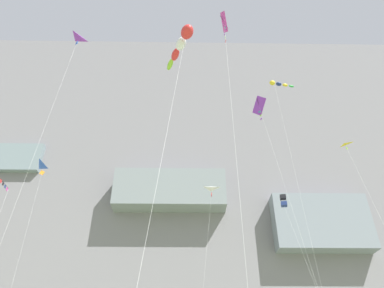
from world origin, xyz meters
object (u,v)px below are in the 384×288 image
at_px(kite_delta_low_right, 350,156).
at_px(kite_delta_high_right, 211,199).
at_px(kite_box_mid_center, 284,201).
at_px(kite_diamond_front_field, 260,109).
at_px(kite_diamond_near_cliff, 225,29).
at_px(kite_windsock_upper_right, 181,43).
at_px(kite_delta_mid_left, 46,175).
at_px(kite_windsock_mid_right, 278,85).
at_px(kite_delta_low_center, 72,50).

bearing_deg(kite_delta_low_right, kite_delta_high_right, 141.12).
height_order(kite_box_mid_center, kite_diamond_front_field, kite_diamond_front_field).
xyz_separation_m(kite_diamond_near_cliff, kite_windsock_upper_right, (-3.49, -0.95, -2.97)).
bearing_deg(kite_windsock_upper_right, kite_diamond_front_field, 59.33).
xyz_separation_m(kite_delta_low_right, kite_delta_high_right, (-12.93, 10.42, 0.35)).
bearing_deg(kite_diamond_front_field, kite_box_mid_center, 46.81).
relative_size(kite_delta_mid_left, kite_box_mid_center, 1.21).
height_order(kite_windsock_upper_right, kite_diamond_front_field, kite_diamond_front_field).
bearing_deg(kite_windsock_mid_right, kite_windsock_upper_right, -129.32).
height_order(kite_delta_low_center, kite_delta_mid_left, kite_delta_low_center).
xyz_separation_m(kite_windsock_upper_right, kite_windsock_mid_right, (11.64, 14.21, 9.41)).
relative_size(kite_delta_high_right, kite_windsock_mid_right, 0.64).
bearing_deg(kite_diamond_near_cliff, kite_diamond_front_field, 68.37).
bearing_deg(kite_windsock_mid_right, kite_delta_high_right, 137.95).
xyz_separation_m(kite_delta_low_right, kite_box_mid_center, (-5.29, 6.39, -1.83)).
xyz_separation_m(kite_delta_low_center, kite_box_mid_center, (23.58, 8.01, -14.66)).
xyz_separation_m(kite_delta_low_center, kite_delta_mid_left, (-3.77, 10.04, -10.51)).
distance_m(kite_diamond_near_cliff, kite_box_mid_center, 19.82).
bearing_deg(kite_diamond_near_cliff, kite_delta_mid_left, 136.63).
bearing_deg(kite_delta_mid_left, kite_delta_low_right, -14.46).
height_order(kite_delta_high_right, kite_diamond_front_field, kite_diamond_front_field).
bearing_deg(kite_delta_high_right, kite_box_mid_center, -27.83).
distance_m(kite_delta_low_center, kite_delta_high_right, 23.55).
bearing_deg(kite_delta_low_center, kite_windsock_mid_right, 10.80).
bearing_deg(kite_windsock_mid_right, kite_diamond_front_field, 143.50).
xyz_separation_m(kite_delta_low_center, kite_delta_low_right, (28.86, 1.62, -12.83)).
xyz_separation_m(kite_windsock_mid_right, kite_diamond_front_field, (-2.23, 1.65, -2.44)).
bearing_deg(kite_box_mid_center, kite_diamond_front_field, -133.19).
relative_size(kite_windsock_upper_right, kite_diamond_front_field, 0.75).
relative_size(kite_delta_low_center, kite_box_mid_center, 1.80).
xyz_separation_m(kite_delta_high_right, kite_diamond_front_field, (6.01, -5.78, 9.45)).
xyz_separation_m(kite_delta_mid_left, kite_delta_high_right, (19.70, 2.01, -1.97)).
bearing_deg(kite_diamond_front_field, kite_delta_high_right, 136.11).
bearing_deg(kite_delta_low_center, kite_windsock_upper_right, -37.47).
height_order(kite_delta_mid_left, kite_box_mid_center, kite_delta_mid_left).
bearing_deg(kite_delta_mid_left, kite_delta_low_center, -69.42).
distance_m(kite_delta_low_right, kite_windsock_upper_right, 20.02).
bearing_deg(kite_windsock_mid_right, kite_box_mid_center, 99.96).
bearing_deg(kite_windsock_upper_right, kite_delta_mid_left, 129.69).
relative_size(kite_delta_high_right, kite_box_mid_center, 1.11).
distance_m(kite_delta_high_right, kite_box_mid_center, 8.91).
relative_size(kite_diamond_near_cliff, kite_delta_low_right, 1.29).
bearing_deg(kite_delta_low_right, kite_box_mid_center, 129.60).
xyz_separation_m(kite_delta_low_right, kite_diamond_front_field, (-6.92, 4.64, 9.81)).
height_order(kite_diamond_near_cliff, kite_box_mid_center, kite_diamond_near_cliff).
xyz_separation_m(kite_windsock_upper_right, kite_delta_high_right, (3.40, 21.65, -2.48)).
relative_size(kite_delta_low_center, kite_delta_low_right, 1.59).
distance_m(kite_windsock_upper_right, kite_delta_high_right, 22.05).
distance_m(kite_delta_low_center, kite_delta_mid_left, 15.01).
xyz_separation_m(kite_diamond_near_cliff, kite_delta_mid_left, (-19.79, 18.69, -3.48)).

